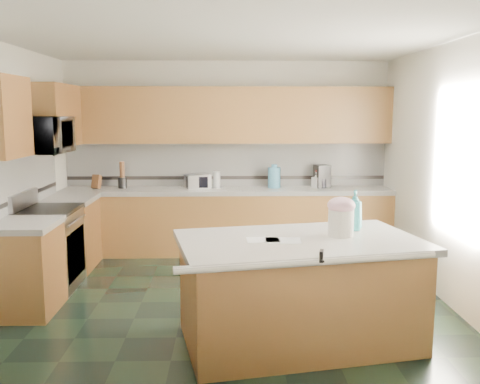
{
  "coord_description": "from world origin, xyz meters",
  "views": [
    {
      "loc": [
        0.01,
        -5.42,
        1.99
      ],
      "look_at": [
        0.15,
        0.35,
        1.12
      ],
      "focal_mm": 40.0,
      "sensor_mm": 36.0,
      "label": 1
    }
  ],
  "objects": [
    {
      "name": "paper_sheet_a",
      "position": [
        0.48,
        -1.06,
        0.92
      ],
      "size": [
        0.31,
        0.24,
        0.0
      ],
      "primitive_type": "cube",
      "rotation": [
        0.0,
        0.0,
        -0.05
      ],
      "color": "white",
      "rests_on": "island_top"
    },
    {
      "name": "range_cooktop",
      "position": [
        -2.0,
        0.5,
        0.9
      ],
      "size": [
        0.62,
        0.78,
        0.04
      ],
      "primitive_type": "cube",
      "color": "black",
      "rests_on": "range_body"
    },
    {
      "name": "back_base_cab",
      "position": [
        0.0,
        2.0,
        0.43
      ],
      "size": [
        4.6,
        0.6,
        0.86
      ],
      "primitive_type": "cube",
      "color": "#583417",
      "rests_on": "ground"
    },
    {
      "name": "clamp_body",
      "position": [
        0.71,
        -1.58,
        0.93
      ],
      "size": [
        0.05,
        0.1,
        0.08
      ],
      "primitive_type": "cube",
      "rotation": [
        0.0,
        0.0,
        -0.24
      ],
      "color": "black",
      "rests_on": "island_top"
    },
    {
      "name": "back_backsplash",
      "position": [
        0.0,
        2.29,
        1.24
      ],
      "size": [
        4.6,
        0.02,
        0.63
      ],
      "primitive_type": "cube",
      "color": "silver",
      "rests_on": "back_countertop"
    },
    {
      "name": "left_upper_cab_rear",
      "position": [
        -2.13,
        1.42,
        1.94
      ],
      "size": [
        0.33,
        1.09,
        0.78
      ],
      "primitive_type": "cube",
      "color": "#583417",
      "rests_on": "wall_left"
    },
    {
      "name": "soap_bottle_island",
      "position": [
        1.17,
        -0.68,
        1.1
      ],
      "size": [
        0.18,
        0.18,
        0.37
      ],
      "primitive_type": "imported",
      "rotation": [
        0.0,
        0.0,
        -0.35
      ],
      "color": "teal",
      "rests_on": "island_top"
    },
    {
      "name": "soap_back_cap",
      "position": [
        1.27,
        2.05,
        1.16
      ],
      "size": [
        0.02,
        0.02,
        0.03
      ],
      "primitive_type": "cylinder",
      "color": "red",
      "rests_on": "soap_bottle_back"
    },
    {
      "name": "treat_jar_knob_end_l",
      "position": [
        0.96,
        -0.89,
        1.24
      ],
      "size": [
        0.04,
        0.04,
        0.04
      ],
      "primitive_type": "sphere",
      "color": "tan",
      "rests_on": "treat_jar_lid"
    },
    {
      "name": "utensil_bundle",
      "position": [
        -1.47,
        2.08,
        1.18
      ],
      "size": [
        0.07,
        0.07,
        0.22
      ],
      "primitive_type": "cylinder",
      "color": "#472814",
      "rests_on": "utensil_crock"
    },
    {
      "name": "range_backguard",
      "position": [
        -2.26,
        0.5,
        1.02
      ],
      "size": [
        0.06,
        0.76,
        0.18
      ],
      "primitive_type": "cube",
      "color": "#B7B7BC",
      "rests_on": "range_body"
    },
    {
      "name": "water_jug",
      "position": [
        0.67,
        2.06,
        1.07
      ],
      "size": [
        0.18,
        0.18,
        0.29
      ],
      "primitive_type": "cylinder",
      "color": "#4C96BD",
      "rests_on": "back_countertop"
    },
    {
      "name": "wall_right",
      "position": [
        2.32,
        0.0,
        1.35
      ],
      "size": [
        0.04,
        4.6,
        2.7
      ],
      "primitive_type": "cube",
      "color": "white",
      "rests_on": "ground"
    },
    {
      "name": "wall_front",
      "position": [
        0.0,
        -2.32,
        1.35
      ],
      "size": [
        4.6,
        0.04,
        2.7
      ],
      "primitive_type": "cube",
      "color": "white",
      "rests_on": "ground"
    },
    {
      "name": "coffee_carafe",
      "position": [
        1.36,
        2.03,
        0.99
      ],
      "size": [
        0.13,
        0.13,
        0.13
      ],
      "primitive_type": "cylinder",
      "color": "black",
      "rests_on": "back_countertop"
    },
    {
      "name": "microwave",
      "position": [
        -2.0,
        0.5,
        1.73
      ],
      "size": [
        0.5,
        0.73,
        0.41
      ],
      "primitive_type": "imported",
      "rotation": [
        0.0,
        0.0,
        1.57
      ],
      "color": "#B7B7BC",
      "rests_on": "wall_left"
    },
    {
      "name": "treat_jar_lid",
      "position": [
        1.0,
        -0.89,
        1.19
      ],
      "size": [
        0.24,
        0.24,
        0.15
      ],
      "primitive_type": "ellipsoid",
      "color": "#D59BAF",
      "rests_on": "treat_jar"
    },
    {
      "name": "paper_towel_base",
      "position": [
        -0.14,
        2.1,
        0.93
      ],
      "size": [
        0.15,
        0.15,
        0.01
      ],
      "primitive_type": "cylinder",
      "color": "#B7B7BC",
      "rests_on": "back_countertop"
    },
    {
      "name": "left_counter_front",
      "position": [
        -2.0,
        -0.24,
        0.89
      ],
      "size": [
        0.64,
        0.72,
        0.06
      ],
      "primitive_type": "cube",
      "color": "white",
      "rests_on": "left_base_cab_front"
    },
    {
      "name": "left_counter_rear",
      "position": [
        -2.0,
        1.29,
        0.89
      ],
      "size": [
        0.64,
        0.82,
        0.06
      ],
      "primitive_type": "cube",
      "color": "white",
      "rests_on": "left_base_cab_rear"
    },
    {
      "name": "treat_jar",
      "position": [
        1.0,
        -0.89,
        1.04
      ],
      "size": [
        0.29,
        0.29,
        0.23
      ],
      "primitive_type": "cylinder",
      "rotation": [
        0.0,
        0.0,
        -0.41
      ],
      "color": "white",
      "rests_on": "island_top"
    },
    {
      "name": "left_upper_cab_front",
      "position": [
        -2.13,
        -0.24,
        1.94
      ],
      "size": [
        0.33,
        0.72,
        0.78
      ],
      "primitive_type": "cube",
      "color": "#583417",
      "rests_on": "wall_left"
    },
    {
      "name": "utensil_crock",
      "position": [
        -1.47,
        2.08,
        1.0
      ],
      "size": [
        0.12,
        0.12,
        0.15
      ],
      "primitive_type": "cylinder",
      "color": "black",
      "rests_on": "back_countertop"
    },
    {
      "name": "back_upper_cab",
      "position": [
        0.0,
        2.13,
        1.94
      ],
      "size": [
        4.6,
        0.33,
        0.78
      ],
      "primitive_type": "cube",
      "color": "#583417",
      "rests_on": "wall_back"
    },
    {
      "name": "left_base_cab_front",
      "position": [
        -2.0,
        -0.24,
        0.43
      ],
      "size": [
        0.6,
        0.72,
        0.86
      ],
      "primitive_type": "cube",
      "color": "#583417",
      "rests_on": "ground"
    },
    {
      "name": "back_countertop",
      "position": [
        0.0,
        2.0,
        0.89
      ],
      "size": [
        4.6,
        0.64,
        0.06
      ],
      "primitive_type": "cube",
      "color": "white",
      "rests_on": "back_base_cab"
    },
    {
      "name": "toaster_oven_door",
      "position": [
        -0.41,
        1.94,
        1.02
      ],
      "size": [
        0.3,
        0.01,
        0.15
      ],
      "primitive_type": "cube",
      "color": "black",
      "rests_on": "toaster_oven"
    },
    {
      "name": "range_oven_door",
      "position": [
        -1.71,
        0.5,
        0.4
      ],
      "size": [
        0.02,
        0.68,
        0.55
      ],
      "primitive_type": "cube",
      "color": "black",
      "rests_on": "range_body"
    },
    {
      "name": "back_accent_band",
      "position": [
        0.0,
        2.28,
        1.04
      ],
      "size": [
        4.6,
        0.01,
        0.05
      ],
      "primitive_type": "cube",
      "color": "black",
      "rests_on": "back_countertop"
    },
    {
      "name": "floor",
      "position": [
        0.0,
        0.0,
        0.0
      ],
      "size": [
        4.6,
        4.6,
        0.0
      ],
      "primitive_type": "plane",
      "color": "black",
      "rests_on": "ground"
    },
    {
      "name": "paper_towel",
      "position": [
        -0.14,
        2.1,
        1.04
      ],
      "size": [
        0.1,
        0.1,
        0.23
      ],
      "primitive_type": "cylinder",
      "color": "white",
      "rests_on": "back_countertop"
    },
    {
      "name": "left_base_cab_rear",
      "position": [
        -2.0,
        1.29,
        0.43
      ],
      "size": [
        0.6,
        0.82,
        0.86
      ],
      "primitive_type": "cube",
      "color": "#583417",
      "rests_on": "ground"
    },
    {
      "name": "range_handle",
      "position": [
        -1.68,
        0.5,
        0.78
      ],
      "size": [
        0.02,
        0.66,
        0.02
      ],
      "primitive_type": "cylinder",
      "rotation": [
        1.57,
        0.0,
        0.0
      ],
      "color": "#B7B7BC",
      "rests_on": "range_body"
    },
    {
      "name": "island_base",
      "position": [
        0.63,
        -1.0,
        0.43
      ],
      "size": [
        2.11,
        1.46,
        0.86
      ],
      "primitive_type": "cube",
      "rotation": [
        0.0,
        0.0,
        0.2
      ],
      "color": "#583417",
      "rests_on": "ground"
    },
    {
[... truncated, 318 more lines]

